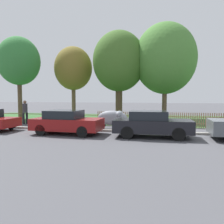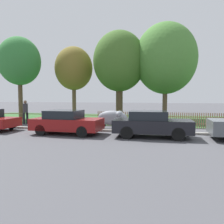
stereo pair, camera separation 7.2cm
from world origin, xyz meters
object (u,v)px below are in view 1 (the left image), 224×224
object	(u,v)px
parked_car_black_saloon	(67,122)
parked_car_navy_estate	(152,124)
pedestrian_near_fence	(25,111)
tree_far_left	(165,59)
tree_nearest_kerb	(19,61)
tree_behind_motorcycle	(73,69)
tree_mid_park	(119,62)
covered_motorcycle	(113,118)

from	to	relation	value
parked_car_black_saloon	parked_car_navy_estate	distance (m)	4.59
parked_car_black_saloon	pedestrian_near_fence	xyz separation A→B (m)	(-4.82, 3.37, 0.33)
tree_far_left	parked_car_black_saloon	bearing A→B (deg)	-119.85
tree_nearest_kerb	tree_behind_motorcycle	distance (m)	4.94
tree_mid_park	parked_car_navy_estate	bearing A→B (deg)	-69.62
parked_car_black_saloon	tree_far_left	distance (m)	11.88
parked_car_black_saloon	tree_far_left	bearing A→B (deg)	61.45
tree_behind_motorcycle	tree_mid_park	xyz separation A→B (m)	(4.63, -0.30, 0.48)
tree_mid_park	tree_far_left	bearing A→B (deg)	5.83
tree_nearest_kerb	pedestrian_near_fence	world-z (taller)	tree_nearest_kerb
parked_car_black_saloon	covered_motorcycle	bearing A→B (deg)	50.59
covered_motorcycle	tree_mid_park	bearing A→B (deg)	98.87
parked_car_black_saloon	tree_behind_motorcycle	xyz separation A→B (m)	(-3.38, 9.30, 4.13)
covered_motorcycle	tree_behind_motorcycle	world-z (taller)	tree_behind_motorcycle
covered_motorcycle	pedestrian_near_fence	world-z (taller)	pedestrian_near_fence
tree_nearest_kerb	tree_behind_motorcycle	bearing A→B (deg)	34.30
parked_car_black_saloon	covered_motorcycle	distance (m)	3.20
parked_car_navy_estate	covered_motorcycle	world-z (taller)	parked_car_navy_estate
tree_mid_park	pedestrian_near_fence	size ratio (longest dim) A/B	4.58
covered_motorcycle	tree_behind_motorcycle	distance (m)	9.69
covered_motorcycle	tree_far_left	bearing A→B (deg)	66.26
tree_behind_motorcycle	tree_far_left	size ratio (longest dim) A/B	0.80
tree_behind_motorcycle	tree_mid_park	bearing A→B (deg)	-3.70
parked_car_navy_estate	tree_nearest_kerb	xyz separation A→B (m)	(-12.03, 6.50, 4.53)
tree_mid_park	tree_far_left	xyz separation A→B (m)	(4.15, 0.42, 0.19)
parked_car_navy_estate	tree_mid_park	world-z (taller)	tree_mid_park
parked_car_navy_estate	tree_far_left	size ratio (longest dim) A/B	0.45
tree_nearest_kerb	tree_far_left	bearing A→B (deg)	12.71
parked_car_black_saloon	tree_behind_motorcycle	bearing A→B (deg)	111.24
parked_car_black_saloon	tree_behind_motorcycle	size ratio (longest dim) A/B	0.55
covered_motorcycle	tree_mid_park	size ratio (longest dim) A/B	0.25
covered_motorcycle	tree_mid_park	xyz separation A→B (m)	(-0.83, 6.57, 4.57)
parked_car_navy_estate	tree_behind_motorcycle	size ratio (longest dim) A/B	0.56
tree_far_left	covered_motorcycle	bearing A→B (deg)	-115.39
tree_mid_park	tree_far_left	size ratio (longest dim) A/B	0.94
parked_car_navy_estate	tree_far_left	xyz separation A→B (m)	(0.82, 9.40, 4.77)
tree_nearest_kerb	tree_behind_motorcycle	world-z (taller)	tree_nearest_kerb
tree_behind_motorcycle	pedestrian_near_fence	distance (m)	7.19
parked_car_black_saloon	tree_mid_park	bearing A→B (deg)	83.36
parked_car_navy_estate	pedestrian_near_fence	bearing A→B (deg)	158.68
tree_far_left	pedestrian_near_fence	distance (m)	12.70
tree_mid_park	parked_car_black_saloon	bearing A→B (deg)	-97.94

